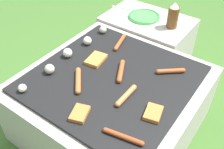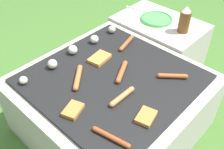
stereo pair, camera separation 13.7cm
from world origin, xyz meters
name	(u,v)px [view 2 (the right image)]	position (x,y,z in m)	size (l,w,h in m)	color
ground_plane	(112,125)	(0.00, 0.00, 0.00)	(14.00, 14.00, 0.00)	#3D6628
grill	(112,104)	(0.00, 0.00, 0.20)	(0.91, 0.91, 0.40)	#B2AA9E
side_ledge	(157,45)	(0.67, 0.16, 0.20)	(0.42, 0.62, 0.40)	#B2AA9E
sausage_front_center	(111,137)	(-0.29, -0.26, 0.41)	(0.05, 0.18, 0.02)	#93421E
sausage_mid_right	(172,76)	(0.22, -0.24, 0.41)	(0.11, 0.13, 0.02)	#A34C23
sausage_back_center	(122,97)	(-0.08, -0.14, 0.41)	(0.17, 0.03, 0.03)	#C6753D
sausage_front_left	(127,43)	(0.29, 0.15, 0.41)	(0.18, 0.07, 0.02)	#A34C23
sausage_back_left	(78,77)	(-0.13, 0.12, 0.42)	(0.15, 0.14, 0.03)	#B7602D
sausage_back_right	(122,72)	(0.06, -0.02, 0.41)	(0.17, 0.10, 0.03)	#A34C23
bread_slice_center	(146,117)	(-0.10, -0.30, 0.41)	(0.11, 0.09, 0.02)	#B27033
bread_slice_left	(73,110)	(-0.30, -0.03, 0.41)	(0.12, 0.10, 0.02)	#B27033
bread_slice_right	(100,58)	(0.06, 0.16, 0.41)	(0.14, 0.10, 0.02)	#D18438
mushroom_row	(76,50)	(0.01, 0.31, 0.43)	(0.72, 0.08, 0.05)	beige
plate_colorful	(156,19)	(0.67, 0.20, 0.41)	(0.23, 0.23, 0.02)	#4CB24C
condiment_bottle	(185,20)	(0.66, -0.02, 0.49)	(0.07, 0.07, 0.18)	brown
fork_utensil	(137,9)	(0.70, 0.39, 0.40)	(0.06, 0.21, 0.01)	silver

